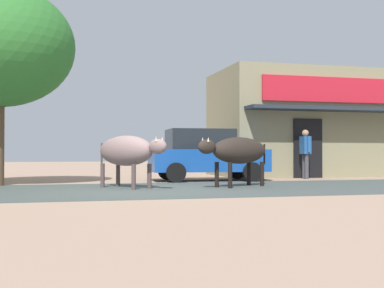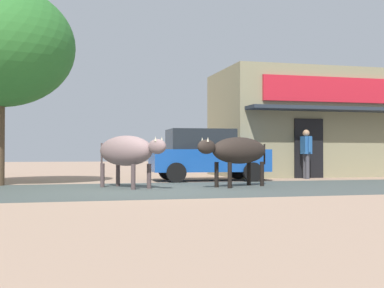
{
  "view_description": "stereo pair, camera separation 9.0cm",
  "coord_description": "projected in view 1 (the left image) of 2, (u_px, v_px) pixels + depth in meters",
  "views": [
    {
      "loc": [
        -2.11,
        -12.46,
        0.9
      ],
      "look_at": [
        1.55,
        1.49,
        1.14
      ],
      "focal_mm": 48.62,
      "sensor_mm": 36.0,
      "label": 1
    },
    {
      "loc": [
        -2.03,
        -12.48,
        0.9
      ],
      "look_at": [
        1.55,
        1.49,
        1.14
      ],
      "focal_mm": 48.62,
      "sensor_mm": 36.0,
      "label": 2
    }
  ],
  "objects": [
    {
      "name": "ground",
      "position": [
        146.0,
        190.0,
        12.57
      ],
      "size": [
        80.0,
        80.0,
        0.0
      ],
      "primitive_type": "plane",
      "color": "tan"
    },
    {
      "name": "asphalt_road",
      "position": [
        146.0,
        190.0,
        12.57
      ],
      "size": [
        72.0,
        5.42,
        0.0
      ],
      "primitive_type": "cube",
      "color": "#47504D",
      "rests_on": "ground"
    },
    {
      "name": "storefront_right_club",
      "position": [
        318.0,
        124.0,
        20.77
      ],
      "size": [
        8.14,
        4.98,
        4.05
      ],
      "color": "gray",
      "rests_on": "ground"
    },
    {
      "name": "parked_hatchback_car",
      "position": [
        206.0,
        154.0,
        16.61
      ],
      "size": [
        3.76,
        1.98,
        1.64
      ],
      "color": "#174AA1",
      "rests_on": "ground"
    },
    {
      "name": "cow_near_brown",
      "position": [
        127.0,
        151.0,
        13.17
      ],
      "size": [
        1.71,
        2.37,
        1.33
      ],
      "color": "gray",
      "rests_on": "ground"
    },
    {
      "name": "cow_far_dark",
      "position": [
        238.0,
        151.0,
        13.63
      ],
      "size": [
        2.4,
        1.59,
        1.31
      ],
      "color": "#2D241F",
      "rests_on": "ground"
    },
    {
      "name": "pedestrian_by_shop",
      "position": [
        305.0,
        150.0,
        17.81
      ],
      "size": [
        0.27,
        0.61,
        1.69
      ],
      "color": "#3F3F47",
      "rests_on": "ground"
    }
  ]
}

